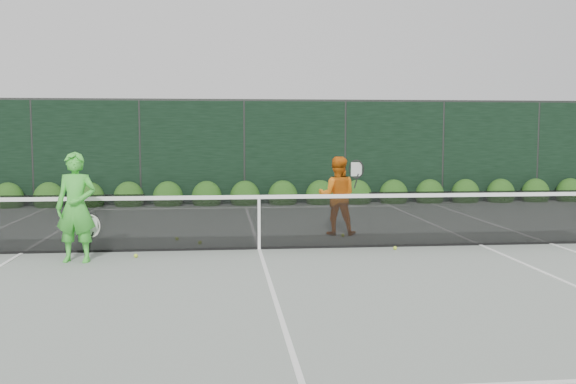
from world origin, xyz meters
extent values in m
plane|color=gray|center=(0.00, 0.00, 0.00)|extent=(80.00, 80.00, 0.00)
cube|color=black|center=(-4.20, 0.00, 0.51)|extent=(4.40, 0.01, 1.02)
cube|color=black|center=(0.00, 0.00, 0.48)|extent=(4.00, 0.01, 0.96)
cube|color=black|center=(4.20, 0.00, 0.51)|extent=(4.40, 0.01, 1.02)
cube|color=white|center=(0.00, 0.00, 0.94)|extent=(12.80, 0.03, 0.07)
cube|color=black|center=(0.00, 0.00, 0.02)|extent=(12.80, 0.02, 0.04)
cube|color=white|center=(0.00, 0.00, 0.46)|extent=(0.05, 0.03, 0.91)
imported|color=green|center=(-2.99, -0.81, 0.89)|extent=(0.70, 0.51, 1.78)
torus|color=beige|center=(-2.79, -0.71, 0.57)|extent=(0.30, 0.04, 0.30)
cylinder|color=black|center=(-2.79, -0.71, 0.33)|extent=(0.10, 0.03, 0.30)
imported|color=orange|center=(1.69, 1.52, 0.80)|extent=(0.89, 0.76, 1.60)
torus|color=black|center=(2.04, 1.32, 1.35)|extent=(0.30, 0.08, 0.30)
cylinder|color=black|center=(2.04, 1.32, 1.11)|extent=(0.10, 0.03, 0.30)
cube|color=white|center=(5.49, 0.00, 0.01)|extent=(0.06, 23.77, 0.01)
cube|color=white|center=(-4.12, 0.00, 0.01)|extent=(0.06, 23.77, 0.01)
cube|color=white|center=(4.12, 0.00, 0.01)|extent=(0.06, 23.77, 0.01)
cube|color=white|center=(0.00, 11.88, 0.01)|extent=(11.03, 0.06, 0.01)
cube|color=white|center=(0.00, 6.40, 0.01)|extent=(8.23, 0.06, 0.01)
cube|color=white|center=(0.00, 0.00, 0.01)|extent=(0.06, 12.80, 0.01)
cube|color=black|center=(0.00, 7.50, 1.50)|extent=(32.00, 0.06, 3.00)
cube|color=#262826|center=(0.00, 7.50, 3.03)|extent=(32.00, 0.06, 0.06)
cylinder|color=#262826|center=(-6.00, 7.50, 1.50)|extent=(0.08, 0.08, 3.00)
cylinder|color=#262826|center=(-3.00, 7.50, 1.50)|extent=(0.08, 0.08, 3.00)
cylinder|color=#262826|center=(0.00, 7.50, 1.50)|extent=(0.08, 0.08, 3.00)
cylinder|color=#262826|center=(3.00, 7.50, 1.50)|extent=(0.08, 0.08, 3.00)
cylinder|color=#262826|center=(6.00, 7.50, 1.50)|extent=(0.08, 0.08, 3.00)
cylinder|color=#262826|center=(9.00, 7.50, 1.50)|extent=(0.08, 0.08, 3.00)
ellipsoid|color=#14330E|center=(-6.60, 7.15, 0.23)|extent=(0.86, 0.65, 0.94)
ellipsoid|color=#14330E|center=(-5.50, 7.15, 0.23)|extent=(0.86, 0.65, 0.94)
ellipsoid|color=#14330E|center=(-4.40, 7.15, 0.23)|extent=(0.86, 0.65, 0.94)
ellipsoid|color=#14330E|center=(-3.30, 7.15, 0.23)|extent=(0.86, 0.65, 0.94)
ellipsoid|color=#14330E|center=(-2.20, 7.15, 0.23)|extent=(0.86, 0.65, 0.94)
ellipsoid|color=#14330E|center=(-1.10, 7.15, 0.23)|extent=(0.86, 0.65, 0.94)
ellipsoid|color=#14330E|center=(0.00, 7.15, 0.23)|extent=(0.86, 0.65, 0.94)
ellipsoid|color=#14330E|center=(1.10, 7.15, 0.23)|extent=(0.86, 0.65, 0.94)
ellipsoid|color=#14330E|center=(2.20, 7.15, 0.23)|extent=(0.86, 0.65, 0.94)
ellipsoid|color=#14330E|center=(3.30, 7.15, 0.23)|extent=(0.86, 0.65, 0.94)
ellipsoid|color=#14330E|center=(4.40, 7.15, 0.23)|extent=(0.86, 0.65, 0.94)
ellipsoid|color=#14330E|center=(5.50, 7.15, 0.23)|extent=(0.86, 0.65, 0.94)
ellipsoid|color=#14330E|center=(6.60, 7.15, 0.23)|extent=(0.86, 0.65, 0.94)
ellipsoid|color=#14330E|center=(7.70, 7.15, 0.23)|extent=(0.86, 0.65, 0.94)
ellipsoid|color=#14330E|center=(8.80, 7.15, 0.23)|extent=(0.86, 0.65, 0.94)
ellipsoid|color=#14330E|center=(9.90, 7.15, 0.23)|extent=(0.86, 0.65, 0.94)
sphere|color=#B5D830|center=(-2.10, -0.56, 0.03)|extent=(0.07, 0.07, 0.07)
sphere|color=#B5D830|center=(-1.53, 1.12, 0.03)|extent=(0.07, 0.07, 0.07)
sphere|color=#B5D830|center=(2.41, -0.30, 0.03)|extent=(0.07, 0.07, 0.07)
sphere|color=#B5D830|center=(-1.07, 0.63, 0.03)|extent=(0.07, 0.07, 0.07)
sphere|color=#B5D830|center=(1.75, 1.20, 0.03)|extent=(0.07, 0.07, 0.07)
camera|label=1|loc=(-0.64, -11.33, 2.08)|focal=40.00mm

